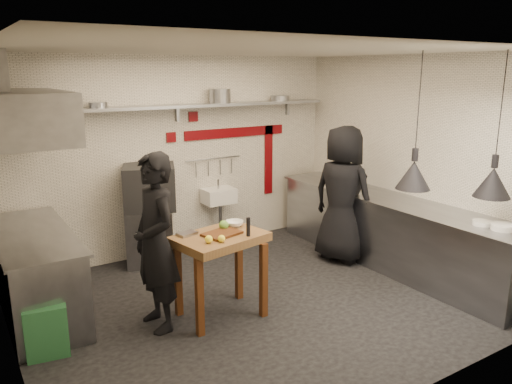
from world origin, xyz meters
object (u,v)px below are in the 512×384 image
chef_left (156,243)px  chef_right (343,194)px  green_bin (47,327)px  prep_table (221,276)px  oven_stand (150,235)px  combi_oven (150,187)px

chef_left → chef_right: bearing=95.5°
green_bin → prep_table: (1.73, -0.24, 0.21)m
oven_stand → chef_right: (2.30, -1.31, 0.54)m
green_bin → combi_oven: bearing=43.3°
combi_oven → chef_left: 1.76m
oven_stand → green_bin: bearing=-114.0°
oven_stand → chef_left: 1.88m
oven_stand → combi_oven: (0.01, -0.06, 0.69)m
oven_stand → green_bin: (-1.64, -1.61, -0.15)m
combi_oven → oven_stand: bearing=120.3°
oven_stand → chef_left: bearing=-86.8°
combi_oven → chef_right: bearing=-7.1°
prep_table → chef_right: (2.21, 0.55, 0.48)m
green_bin → chef_left: (1.07, -0.10, 0.67)m
chef_left → chef_right: (2.86, 0.41, 0.03)m
combi_oven → prep_table: combi_oven is taller
green_bin → chef_right: chef_right is taller
oven_stand → chef_left: (-0.56, -1.71, 0.52)m
prep_table → chef_right: chef_right is taller
oven_stand → combi_oven: bearing=-59.7°
chef_left → chef_right: 2.89m
green_bin → prep_table: 1.76m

